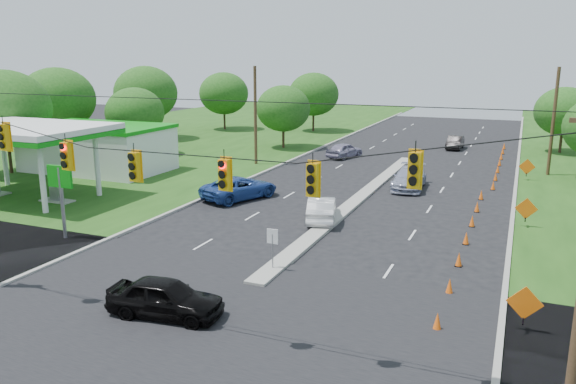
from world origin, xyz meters
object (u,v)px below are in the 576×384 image
at_px(black_sedan, 165,298).
at_px(white_sedan, 322,209).
at_px(blue_pickup, 240,188).
at_px(gas_station, 86,145).

bearing_deg(black_sedan, white_sedan, -11.48).
distance_m(black_sedan, blue_pickup, 18.61).
xyz_separation_m(black_sedan, blue_pickup, (-5.98, 17.62, 0.03)).
xyz_separation_m(black_sedan, white_sedan, (1.18, 14.64, -0.01)).
distance_m(gas_station, blue_pickup, 16.11).
bearing_deg(blue_pickup, black_sedan, 131.12).
height_order(black_sedan, blue_pickup, blue_pickup).
distance_m(gas_station, black_sedan, 29.72).
bearing_deg(white_sedan, gas_station, -29.81).
relative_size(white_sedan, blue_pickup, 0.80).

